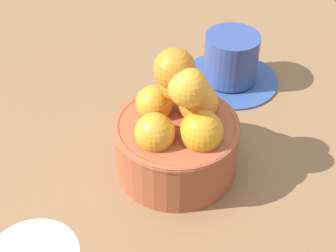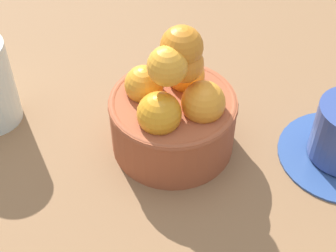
# 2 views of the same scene
# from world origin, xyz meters

# --- Properties ---
(ground_plane) EXTENTS (1.37, 1.07, 0.04)m
(ground_plane) POSITION_xyz_m (0.00, 0.00, -0.02)
(ground_plane) COLOR brown
(terracotta_bowl) EXTENTS (0.15, 0.15, 0.16)m
(terracotta_bowl) POSITION_xyz_m (-0.00, -0.00, 0.06)
(terracotta_bowl) COLOR #9E4C2D
(terracotta_bowl) RESTS_ON ground_plane
(coffee_cup) EXTENTS (0.15, 0.15, 0.08)m
(coffee_cup) POSITION_xyz_m (0.06, -0.19, 0.03)
(coffee_cup) COLOR #314F8E
(coffee_cup) RESTS_ON ground_plane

